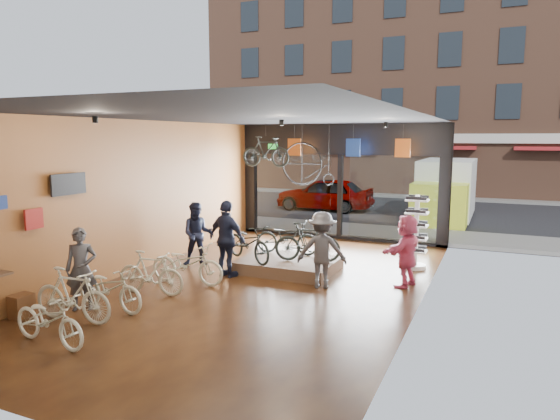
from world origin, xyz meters
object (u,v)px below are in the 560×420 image
Objects in this scene: floor_bike_1 at (73,295)px; display_bike_left at (249,242)px; floor_bike_3 at (151,273)px; hung_bike at (266,152)px; floor_bike_0 at (49,319)px; customer_3 at (322,250)px; street_car at (325,194)px; customer_2 at (227,239)px; customer_5 at (406,251)px; floor_bike_4 at (187,264)px; display_platform at (288,265)px; box_truck at (445,191)px; floor_bike_2 at (110,288)px; display_bike_right at (287,237)px; display_bike_mid at (308,242)px; customer_1 at (198,234)px; customer_0 at (81,269)px; sunglasses_rack at (416,232)px; penny_farthing at (310,165)px.

display_bike_left is at bearing -21.59° from floor_bike_1.
hung_bike is at bearing -5.37° from floor_bike_3.
floor_bike_0 is 5.68m from customer_3.
street_car is 11.71m from customer_2.
customer_2 reaches higher than customer_5.
hung_bike is at bearing -1.42° from floor_bike_4.
display_platform is at bearing -28.26° from display_bike_left.
floor_bike_3 is at bearing -11.74° from floor_bike_1.
box_truck is 3.74× the size of customer_5.
floor_bike_0 is 4.76m from customer_2.
floor_bike_1 is at bearing 173.79° from floor_bike_2.
street_car is at bearing 169.52° from box_truck.
floor_bike_4 is at bearing -111.26° from box_truck.
box_truck is 3.89× the size of floor_bike_3.
floor_bike_0 is at bearing 42.94° from customer_3.
display_bike_right is at bearing -86.08° from customer_5.
display_bike_mid is 0.99× the size of customer_5.
hung_bike is (0.49, 3.17, 2.08)m from customer_1.
display_bike_mid is at bearing 20.45° from customer_0.
customer_1 is at bearing -1.54° from floor_bike_1.
box_truck is 3.91× the size of hung_bike.
display_bike_mid is 0.97× the size of customer_1.
customer_5 reaches higher than floor_bike_3.
floor_bike_2 is 7.55m from sunglasses_rack.
sunglasses_rack reaches higher than display_bike_mid.
display_platform is at bearing -19.84° from customer_1.
floor_bike_0 is at bearing 178.80° from floor_bike_3.
floor_bike_4 is 5.65m from penny_farthing.
floor_bike_0 is 0.68× the size of display_platform.
hung_bike is (-0.23, 4.72, 2.44)m from floor_bike_4.
box_truck is 3.66× the size of display_bike_right.
customer_5 is (4.11, 0.97, -0.11)m from customer_2.
customer_2 reaches higher than display_bike_left.
penny_farthing reaches higher than floor_bike_1.
display_bike_left is 1.46m from display_bike_mid.
box_truck is at bearing -24.64° from display_bike_right.
display_bike_right is (1.71, 3.50, 0.27)m from floor_bike_3.
floor_bike_4 reaches higher than floor_bike_0.
display_bike_right is at bearing 115.85° from display_platform.
customer_1 is at bearing 170.02° from hung_bike.
customer_0 is at bearing 150.29° from floor_bike_3.
box_truck reaches higher than display_platform.
street_car is at bearing 105.23° from penny_farthing.
box_truck is 3.78× the size of floor_bike_0.
customer_0 is (-0.51, -0.20, 0.37)m from floor_bike_2.
floor_bike_3 is at bearing -44.62° from customer_5.
floor_bike_0 is at bearing -95.67° from customer_0.
floor_bike_2 is at bearing 28.26° from customer_3.
customer_5 is at bearing -152.83° from customer_2.
customer_2 is (1.26, -0.64, 0.10)m from customer_1.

